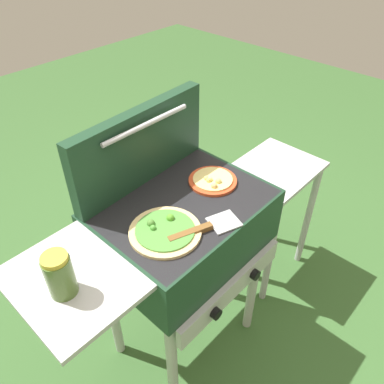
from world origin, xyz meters
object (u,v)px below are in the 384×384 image
(grill, at_px, (182,233))
(spatula, at_px, (205,228))
(prep_table, at_px, (270,198))
(sauce_jar, at_px, (60,275))
(pizza_cheese, at_px, (212,180))
(pizza_veggie, at_px, (165,231))

(grill, bearing_deg, spatula, -104.71)
(spatula, bearing_deg, prep_table, 12.19)
(grill, xyz_separation_m, sauce_jar, (-0.50, -0.02, 0.22))
(pizza_cheese, bearing_deg, sauce_jar, -177.89)
(grill, height_order, sauce_jar, sauce_jar)
(grill, relative_size, sauce_jar, 6.54)
(spatula, xyz_separation_m, prep_table, (0.71, 0.15, -0.39))
(prep_table, bearing_deg, sauce_jar, -178.79)
(grill, relative_size, pizza_cheese, 5.06)
(grill, bearing_deg, pizza_cheese, 1.50)
(grill, height_order, prep_table, grill)
(grill, bearing_deg, sauce_jar, -177.67)
(pizza_veggie, xyz_separation_m, spatula, (0.10, -0.09, -0.00))
(pizza_cheese, relative_size, sauce_jar, 1.29)
(pizza_cheese, xyz_separation_m, sauce_jar, (-0.68, -0.03, 0.06))
(pizza_cheese, bearing_deg, spatula, -145.06)
(prep_table, bearing_deg, pizza_cheese, 179.96)
(sauce_jar, relative_size, spatula, 0.56)
(pizza_veggie, bearing_deg, pizza_cheese, 11.49)
(pizza_veggie, xyz_separation_m, sauce_jar, (-0.36, 0.04, 0.06))
(prep_table, bearing_deg, pizza_veggie, -175.43)
(grill, distance_m, sauce_jar, 0.55)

